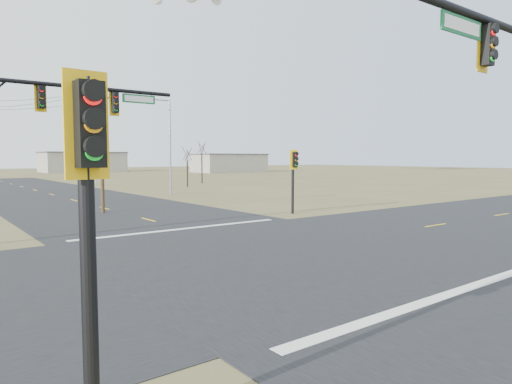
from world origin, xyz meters
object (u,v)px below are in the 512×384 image
streetlight_a (168,141)px  bare_tree_c (187,154)px  bare_tree_d (202,147)px  utility_pole_near (102,148)px  streetlight_b (93,141)px  pedestal_signal_sw (89,184)px  pedestal_signal_ne (294,167)px  mast_arm_far (37,119)px

streetlight_a → bare_tree_c: (7.68, 10.09, -1.17)m
bare_tree_d → utility_pole_near: bearing=-131.2°
streetlight_b → pedestal_signal_sw: bearing=-95.6°
pedestal_signal_ne → streetlight_b: size_ratio=0.40×
pedestal_signal_ne → bare_tree_d: (13.82, 35.81, 2.13)m
streetlight_a → streetlight_b: bearing=76.3°
pedestal_signal_sw → streetlight_a: size_ratio=0.51×
streetlight_b → bare_tree_d: 15.23m
mast_arm_far → pedestal_signal_ne: bearing=-11.7°
bare_tree_d → mast_arm_far: bearing=-129.8°
utility_pole_near → bare_tree_d: utility_pole_near is taller
utility_pole_near → streetlight_a: size_ratio=0.87×
pedestal_signal_sw → bare_tree_c: bearing=57.9°
mast_arm_far → streetlight_b: 44.80m
bare_tree_c → bare_tree_d: size_ratio=0.83×
pedestal_signal_ne → pedestal_signal_sw: (-19.07, -17.36, 0.31)m
pedestal_signal_ne → utility_pole_near: size_ratio=0.52×
mast_arm_far → pedestal_signal_ne: size_ratio=2.20×
pedestal_signal_sw → streetlight_b: streetlight_b is taller
pedestal_signal_ne → streetlight_b: bearing=114.5°
pedestal_signal_ne → streetlight_a: (0.27, 19.47, 2.27)m
streetlight_a → bare_tree_c: 12.74m
mast_arm_far → pedestal_signal_sw: 17.77m
mast_arm_far → pedestal_signal_ne: (16.03, -0.01, -2.42)m
pedestal_signal_ne → pedestal_signal_sw: bearing=-113.3°
bare_tree_c → pedestal_signal_ne: bearing=-105.1°
pedestal_signal_sw → utility_pole_near: utility_pole_near is taller
streetlight_b → bare_tree_d: (13.93, -6.09, -0.85)m
bare_tree_d → pedestal_signal_sw: bearing=-121.7°
streetlight_b → bare_tree_c: bearing=-44.7°
pedestal_signal_sw → streetlight_b: 62.27m
pedestal_signal_ne → mast_arm_far: bearing=-155.7°
streetlight_a → pedestal_signal_sw: bearing=-132.4°
pedestal_signal_sw → streetlight_b: (18.96, 59.26, 2.67)m
pedestal_signal_ne → streetlight_a: bearing=113.6°
pedestal_signal_sw → mast_arm_far: bearing=77.9°
bare_tree_c → bare_tree_d: bearing=46.8°
pedestal_signal_ne → streetlight_a: streetlight_a is taller
streetlight_a → streetlight_b: streetlight_b is taller
mast_arm_far → utility_pole_near: bearing=43.7°
mast_arm_far → bare_tree_d: (29.84, 35.80, -0.30)m
mast_arm_far → streetlight_a: bearing=38.4°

